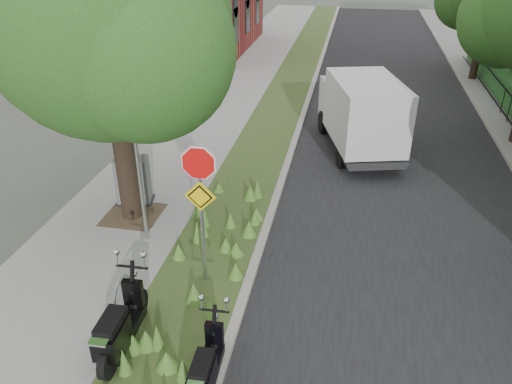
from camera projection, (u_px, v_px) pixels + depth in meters
ground at (265, 311)px, 9.94m from camera, size 120.00×120.00×0.00m
sidewalk_near at (202, 121)px, 19.24m from camera, size 3.50×60.00×0.12m
verge at (273, 126)px, 18.78m from camera, size 2.00×60.00×0.12m
kerb_near at (299, 127)px, 18.61m from camera, size 0.20×60.00×0.13m
road at (395, 136)px, 18.05m from camera, size 7.00×60.00×0.01m
kerb_far at (498, 141)px, 17.43m from camera, size 0.20×60.00×0.13m
street_tree_main at (105, 28)px, 10.80m from camera, size 6.21×5.54×7.66m
bare_post at (138, 164)px, 11.02m from camera, size 0.08×0.08×4.00m
bike_hoop at (123, 294)px, 9.64m from camera, size 0.06×0.78×0.77m
sign_assembly at (200, 189)px, 9.57m from camera, size 0.94×0.08×3.22m
scooter_near at (118, 333)px, 8.61m from camera, size 0.45×2.02×0.96m
scooter_far at (205, 373)px, 7.94m from camera, size 0.38×1.71×0.81m
box_truck at (361, 111)px, 16.24m from camera, size 3.03×5.07×2.16m
utility_cabinet at (133, 181)px, 13.32m from camera, size 1.07×0.82×1.28m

